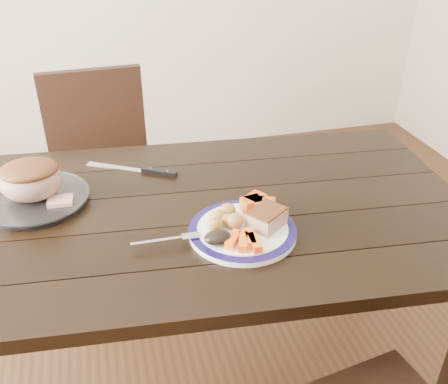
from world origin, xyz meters
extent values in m
plane|color=#472B16|center=(0.00, 0.00, 0.00)|extent=(4.00, 4.00, 0.00)
cube|color=black|center=(0.00, 0.00, 0.73)|extent=(1.68, 1.05, 0.04)
cube|color=black|center=(0.75, 0.30, 0.35)|extent=(0.07, 0.07, 0.71)
cube|color=black|center=(-0.25, 0.65, 0.45)|extent=(0.44, 0.44, 0.04)
cube|color=black|center=(-0.26, 0.85, 0.70)|extent=(0.42, 0.06, 0.46)
cube|color=black|center=(-0.08, 0.84, 0.21)|extent=(0.04, 0.04, 0.43)
cube|color=black|center=(-0.06, 0.48, 0.21)|extent=(0.04, 0.04, 0.43)
cube|color=black|center=(-0.44, 0.82, 0.21)|extent=(0.04, 0.04, 0.43)
cube|color=black|center=(-0.42, 0.46, 0.21)|extent=(0.04, 0.04, 0.43)
cylinder|color=white|center=(0.09, -0.16, 0.76)|extent=(0.29, 0.29, 0.02)
torus|color=#130C40|center=(0.09, -0.16, 0.77)|extent=(0.29, 0.29, 0.02)
cylinder|color=white|center=(-0.45, 0.14, 0.76)|extent=(0.30, 0.30, 0.02)
cube|color=tan|center=(0.16, -0.17, 0.79)|extent=(0.12, 0.12, 0.04)
ellipsoid|color=gold|center=(0.02, -0.16, 0.79)|extent=(0.04, 0.04, 0.04)
ellipsoid|color=gold|center=(0.07, -0.10, 0.79)|extent=(0.05, 0.04, 0.04)
ellipsoid|color=gold|center=(0.04, -0.13, 0.79)|extent=(0.05, 0.04, 0.04)
ellipsoid|color=gold|center=(0.06, -0.14, 0.79)|extent=(0.04, 0.04, 0.03)
ellipsoid|color=gold|center=(0.07, -0.16, 0.79)|extent=(0.05, 0.04, 0.04)
cube|color=#FC5D15|center=(0.05, -0.22, 0.78)|extent=(0.06, 0.07, 0.02)
cube|color=#FC5D15|center=(0.10, -0.25, 0.78)|extent=(0.02, 0.07, 0.02)
cube|color=#FC5D15|center=(0.09, -0.23, 0.78)|extent=(0.03, 0.07, 0.02)
cube|color=#FC5D15|center=(0.07, -0.24, 0.78)|extent=(0.04, 0.07, 0.02)
cube|color=#F0521A|center=(0.16, -0.07, 0.79)|extent=(0.07, 0.07, 0.04)
cube|color=#F0521A|center=(0.14, -0.09, 0.79)|extent=(0.06, 0.05, 0.04)
cube|color=#F0521A|center=(0.17, -0.10, 0.79)|extent=(0.07, 0.06, 0.04)
ellipsoid|color=black|center=(0.01, -0.21, 0.79)|extent=(0.07, 0.05, 0.03)
cube|color=silver|center=(-0.13, -0.17, 0.77)|extent=(0.14, 0.01, 0.00)
cube|color=silver|center=(-0.05, -0.17, 0.77)|extent=(0.05, 0.03, 0.00)
ellipsoid|color=#A57565|center=(-0.45, 0.14, 0.82)|extent=(0.18, 0.15, 0.12)
cube|color=tan|center=(-0.38, 0.09, 0.78)|extent=(0.07, 0.06, 0.02)
cube|color=silver|center=(-0.21, 0.31, 0.75)|extent=(0.18, 0.12, 0.00)
cube|color=black|center=(-0.07, 0.23, 0.76)|extent=(0.11, 0.08, 0.01)
camera|label=1|loc=(-0.23, -1.21, 1.53)|focal=40.00mm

